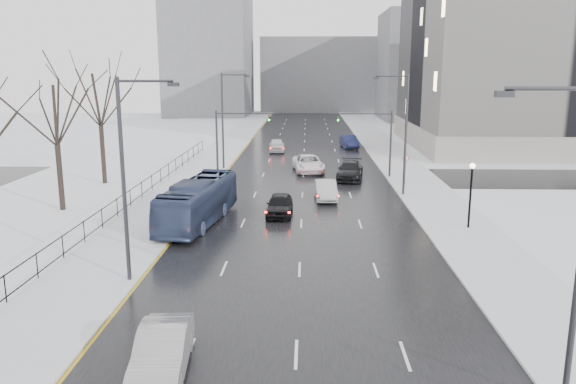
# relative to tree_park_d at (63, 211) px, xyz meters

# --- Properties ---
(road) EXTENTS (16.00, 150.00, 0.04)m
(road) POSITION_rel_tree_park_d_xyz_m (17.80, 26.00, 0.02)
(road) COLOR black
(road) RESTS_ON ground
(cross_road) EXTENTS (130.00, 10.00, 0.04)m
(cross_road) POSITION_rel_tree_park_d_xyz_m (17.80, 14.00, 0.02)
(cross_road) COLOR black
(cross_road) RESTS_ON ground
(sidewalk_left) EXTENTS (5.00, 150.00, 0.16)m
(sidewalk_left) POSITION_rel_tree_park_d_xyz_m (7.30, 26.00, 0.08)
(sidewalk_left) COLOR silver
(sidewalk_left) RESTS_ON ground
(sidewalk_right) EXTENTS (5.00, 150.00, 0.16)m
(sidewalk_right) POSITION_rel_tree_park_d_xyz_m (28.30, 26.00, 0.08)
(sidewalk_right) COLOR silver
(sidewalk_right) RESTS_ON ground
(park_strip) EXTENTS (14.00, 150.00, 0.12)m
(park_strip) POSITION_rel_tree_park_d_xyz_m (-2.20, 26.00, 0.06)
(park_strip) COLOR white
(park_strip) RESTS_ON ground
(tree_park_d) EXTENTS (8.75, 8.75, 12.50)m
(tree_park_d) POSITION_rel_tree_park_d_xyz_m (0.00, 0.00, 0.00)
(tree_park_d) COLOR black
(tree_park_d) RESTS_ON ground
(tree_park_e) EXTENTS (9.45, 9.45, 13.50)m
(tree_park_e) POSITION_rel_tree_park_d_xyz_m (-0.40, 10.00, 0.00)
(tree_park_e) COLOR black
(tree_park_e) RESTS_ON ground
(iron_fence) EXTENTS (0.06, 70.00, 1.30)m
(iron_fence) POSITION_rel_tree_park_d_xyz_m (4.80, -4.00, 0.91)
(iron_fence) COLOR black
(iron_fence) RESTS_ON sidewalk_left
(streetlight_r_near) EXTENTS (2.95, 0.25, 10.00)m
(streetlight_r_near) POSITION_rel_tree_park_d_xyz_m (25.97, -24.00, 5.62)
(streetlight_r_near) COLOR #2D2D33
(streetlight_r_near) RESTS_ON ground
(streetlight_r_mid) EXTENTS (2.95, 0.25, 10.00)m
(streetlight_r_mid) POSITION_rel_tree_park_d_xyz_m (25.97, 6.00, 5.62)
(streetlight_r_mid) COLOR #2D2D33
(streetlight_r_mid) RESTS_ON ground
(streetlight_l_near) EXTENTS (2.95, 0.25, 10.00)m
(streetlight_l_near) POSITION_rel_tree_park_d_xyz_m (9.63, -14.00, 5.62)
(streetlight_l_near) COLOR #2D2D33
(streetlight_l_near) RESTS_ON ground
(streetlight_l_far) EXTENTS (2.95, 0.25, 10.00)m
(streetlight_l_far) POSITION_rel_tree_park_d_xyz_m (9.63, 18.00, 5.62)
(streetlight_l_far) COLOR #2D2D33
(streetlight_l_far) RESTS_ON ground
(lamppost_r_mid) EXTENTS (0.36, 0.36, 4.28)m
(lamppost_r_mid) POSITION_rel_tree_park_d_xyz_m (28.80, -4.00, 2.94)
(lamppost_r_mid) COLOR black
(lamppost_r_mid) RESTS_ON sidewalk_right
(mast_signal_right) EXTENTS (6.10, 0.33, 6.50)m
(mast_signal_right) POSITION_rel_tree_park_d_xyz_m (25.13, 14.00, 4.11)
(mast_signal_right) COLOR #2D2D33
(mast_signal_right) RESTS_ON ground
(mast_signal_left) EXTENTS (6.10, 0.33, 6.50)m
(mast_signal_left) POSITION_rel_tree_park_d_xyz_m (10.47, 14.00, 4.11)
(mast_signal_left) COLOR #2D2D33
(mast_signal_left) RESTS_ON ground
(no_uturn_sign) EXTENTS (0.60, 0.06, 2.70)m
(no_uturn_sign) POSITION_rel_tree_park_d_xyz_m (27.00, 10.00, 2.30)
(no_uturn_sign) COLOR #2D2D33
(no_uturn_sign) RESTS_ON sidewalk_right
(civic_building) EXTENTS (41.00, 31.00, 24.80)m
(civic_building) POSITION_rel_tree_park_d_xyz_m (52.80, 38.00, 11.21)
(civic_building) COLOR gray
(civic_building) RESTS_ON ground
(bldg_far_right) EXTENTS (24.00, 20.00, 22.00)m
(bldg_far_right) POSITION_rel_tree_park_d_xyz_m (45.80, 81.00, 11.00)
(bldg_far_right) COLOR slate
(bldg_far_right) RESTS_ON ground
(bldg_far_left) EXTENTS (18.00, 22.00, 28.00)m
(bldg_far_left) POSITION_rel_tree_park_d_xyz_m (-4.20, 91.00, 14.00)
(bldg_far_left) COLOR slate
(bldg_far_left) RESTS_ON ground
(bldg_far_center) EXTENTS (30.00, 18.00, 18.00)m
(bldg_far_center) POSITION_rel_tree_park_d_xyz_m (21.80, 106.00, 9.00)
(bldg_far_center) COLOR slate
(bldg_far_center) RESTS_ON ground
(sedan_left_near) EXTENTS (2.12, 4.97, 1.60)m
(sedan_left_near) POSITION_rel_tree_park_d_xyz_m (13.21, -22.41, 0.84)
(sedan_left_near) COLOR #969498
(sedan_left_near) RESTS_ON road
(bus) EXTENTS (3.96, 11.08, 3.02)m
(bus) POSITION_rel_tree_park_d_xyz_m (10.80, -3.11, 1.55)
(bus) COLOR navy
(bus) RESTS_ON road
(sedan_center_near) EXTENTS (1.91, 4.56, 1.54)m
(sedan_center_near) POSITION_rel_tree_park_d_xyz_m (16.21, -0.77, 0.81)
(sedan_center_near) COLOR black
(sedan_center_near) RESTS_ON road
(sedan_right_near) EXTENTS (1.88, 4.78, 1.55)m
(sedan_right_near) POSITION_rel_tree_park_d_xyz_m (19.68, 4.40, 0.82)
(sedan_right_near) COLOR #AEAFB2
(sedan_right_near) RESTS_ON road
(sedan_right_cross) EXTENTS (3.57, 6.44, 1.71)m
(sedan_right_cross) POSITION_rel_tree_park_d_xyz_m (18.30, 16.97, 0.89)
(sedan_right_cross) COLOR white
(sedan_right_cross) RESTS_ON road
(sedan_right_far) EXTENTS (3.10, 6.03, 1.67)m
(sedan_right_far) POSITION_rel_tree_park_d_xyz_m (22.30, 13.05, 0.88)
(sedan_right_far) COLOR black
(sedan_right_far) RESTS_ON road
(sedan_center_far) EXTENTS (2.24, 4.98, 1.66)m
(sedan_center_far) POSITION_rel_tree_park_d_xyz_m (14.30, 31.22, 0.87)
(sedan_center_far) COLOR silver
(sedan_center_far) RESTS_ON road
(sedan_right_distant) EXTENTS (2.44, 5.25, 1.67)m
(sedan_right_distant) POSITION_rel_tree_park_d_xyz_m (23.82, 35.17, 0.87)
(sedan_right_distant) COLOR navy
(sedan_right_distant) RESTS_ON road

